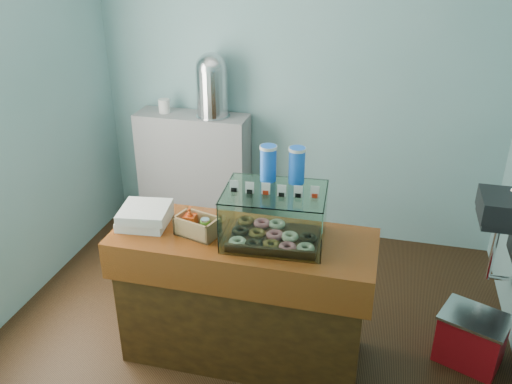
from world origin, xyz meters
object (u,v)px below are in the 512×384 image
(counter, at_px, (243,296))
(display_case, at_px, (275,212))
(red_cooler, at_px, (471,338))
(coffee_urn, at_px, (212,84))

(counter, distance_m, display_case, 0.65)
(display_case, height_order, red_cooler, display_case)
(counter, xyz_separation_m, display_case, (0.19, 0.04, 0.62))
(display_case, distance_m, red_cooler, 1.56)
(display_case, distance_m, coffee_urn, 1.80)
(coffee_urn, bearing_deg, counter, -66.00)
(display_case, relative_size, red_cooler, 1.25)
(counter, height_order, coffee_urn, coffee_urn)
(counter, relative_size, red_cooler, 3.24)
(counter, xyz_separation_m, coffee_urn, (-0.70, 1.58, 0.93))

